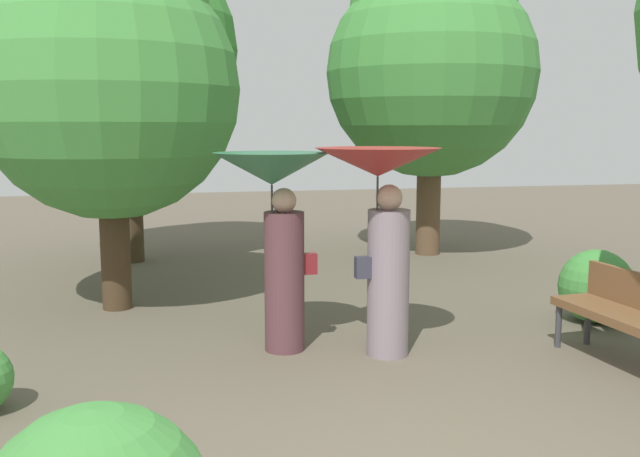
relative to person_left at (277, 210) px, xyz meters
name	(u,v)px	position (x,y,z in m)	size (l,w,h in m)	color
person_left	(277,210)	(0.00, 0.00, 0.00)	(1.10, 1.10, 1.91)	#563338
person_right	(382,209)	(0.93, -0.36, 0.02)	(1.16, 1.16, 1.96)	gray
park_bench	(630,311)	(3.01, -1.15, -0.86)	(0.61, 1.54, 0.83)	#38383D
tree_near_left	(122,29)	(-1.57, 5.09, 2.27)	(3.57, 3.57, 5.68)	#42301E
tree_mid_left	(108,68)	(-1.61, 2.01, 1.43)	(3.01, 3.01, 4.47)	#42301E
tree_mid_right	(432,56)	(3.35, 4.66, 1.92)	(3.46, 3.46, 5.23)	brown
bush_behind_bench	(596,286)	(3.59, 0.22, -0.97)	(0.81, 0.81, 0.81)	#428C3D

